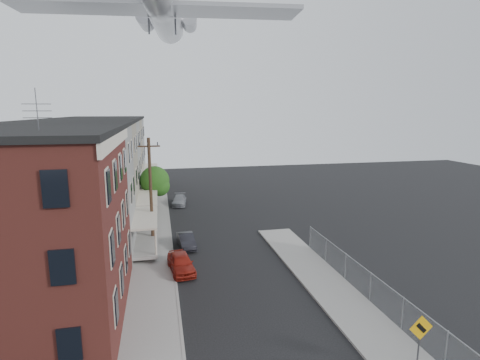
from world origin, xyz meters
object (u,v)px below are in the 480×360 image
at_px(warning_sign, 420,336).
at_px(street_tree, 156,182).
at_px(utility_pole, 151,190).
at_px(car_far, 179,200).
at_px(car_near, 181,263).
at_px(car_mid, 186,241).
at_px(airplane, 161,3).

xyz_separation_m(warning_sign, street_tree, (-10.87, 28.95, 1.57)).
bearing_deg(utility_pole, car_far, 77.15).
relative_size(car_near, car_mid, 1.12).
bearing_deg(car_far, car_mid, -84.24).
bearing_deg(warning_sign, car_near, 125.86).
bearing_deg(warning_sign, street_tree, 110.58).
relative_size(car_near, airplane, 0.13).
xyz_separation_m(car_near, car_far, (0.95, 19.22, -0.09)).
bearing_deg(car_mid, utility_pole, 145.31).
xyz_separation_m(utility_pole, car_mid, (2.73, -1.54, -4.11)).
height_order(car_near, car_mid, car_near).
relative_size(car_mid, car_far, 0.88).
relative_size(street_tree, car_mid, 1.51).
distance_m(car_mid, car_far, 14.46).
bearing_deg(car_mid, airplane, 92.79).
relative_size(car_near, car_far, 0.99).
height_order(warning_sign, street_tree, street_tree).
xyz_separation_m(car_near, car_mid, (0.73, 4.76, -0.09)).
bearing_deg(airplane, warning_sign, -69.63).
xyz_separation_m(warning_sign, utility_pole, (-11.20, 19.03, 2.79)).
distance_m(utility_pole, car_near, 7.73).
height_order(warning_sign, car_near, warning_sign).
relative_size(street_tree, car_near, 1.34).
relative_size(utility_pole, car_near, 2.32).
xyz_separation_m(warning_sign, airplane, (-9.67, 26.04, 19.25)).
height_order(car_mid, airplane, airplane).
height_order(warning_sign, car_far, warning_sign).
height_order(car_near, car_far, car_near).
bearing_deg(warning_sign, utility_pole, 120.48).
bearing_deg(car_mid, car_near, -103.83).
height_order(car_near, airplane, airplane).
bearing_deg(car_mid, warning_sign, -69.30).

